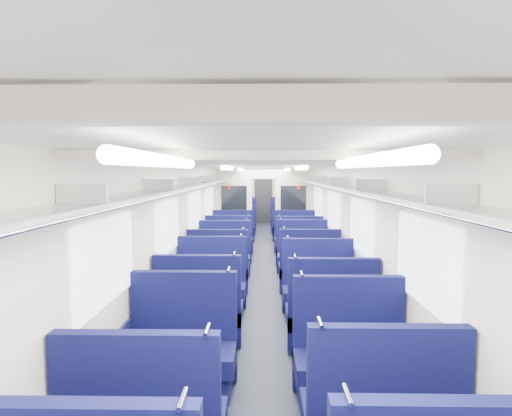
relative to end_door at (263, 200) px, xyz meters
name	(u,v)px	position (x,y,z in m)	size (l,w,h in m)	color
floor	(264,274)	(0.00, -8.94, -1.00)	(2.80, 18.00, 0.01)	black
ceiling	(264,165)	(0.00, -8.94, 1.35)	(2.80, 18.00, 0.01)	white
wall_left	(199,220)	(-1.40, -8.94, 0.18)	(0.02, 18.00, 2.35)	silver
dado_left	(200,258)	(-1.39, -8.94, -0.65)	(0.03, 17.90, 0.70)	#111239
wall_right	(329,220)	(1.40, -8.94, 0.18)	(0.02, 18.00, 2.35)	silver
dado_right	(328,258)	(1.39, -8.94, -0.65)	(0.03, 17.90, 0.70)	#111239
wall_far	(263,196)	(0.00, 0.06, 0.18)	(2.80, 0.02, 2.35)	silver
luggage_rack_left	(207,183)	(-1.21, -8.94, 0.97)	(0.36, 17.40, 0.18)	#B2B5BA
luggage_rack_right	(321,183)	(1.21, -8.94, 0.97)	(0.36, 17.40, 0.18)	#B2B5BA
windows	(264,211)	(0.00, -9.40, 0.42)	(2.78, 15.60, 0.75)	white
ceiling_fittings	(264,168)	(0.00, -9.20, 1.29)	(2.70, 16.06, 0.11)	silver
end_door	(263,200)	(0.00, 0.00, 0.00)	(0.75, 0.06, 2.00)	black
bulkhead	(264,205)	(0.00, -5.57, 0.23)	(2.80, 0.10, 2.35)	silver
seat_6	(182,353)	(-0.83, -13.68, -0.63)	(1.09, 0.60, 1.22)	#0E1045
seat_7	(350,362)	(0.83, -13.84, -0.63)	(1.09, 0.60, 1.22)	#0E1045
seat_8	(199,315)	(-0.83, -12.56, -0.63)	(1.09, 0.60, 1.22)	#0E1045
seat_9	(331,320)	(0.83, -12.71, -0.63)	(1.09, 0.60, 1.22)	#0E1045
seat_10	(211,289)	(-0.83, -11.39, -0.63)	(1.09, 0.60, 1.22)	#0E1045
seat_11	(319,293)	(0.83, -11.57, -0.63)	(1.09, 0.60, 1.22)	#0E1045
seat_12	(219,272)	(-0.83, -10.30, -0.63)	(1.09, 0.60, 1.22)	#0E1045
seat_13	(309,272)	(0.83, -10.25, -0.63)	(1.09, 0.60, 1.22)	#0E1045
seat_14	(224,260)	(-0.83, -9.25, -0.63)	(1.09, 0.60, 1.22)	#0E1045
seat_15	(303,258)	(0.83, -9.06, -0.63)	(1.09, 0.60, 1.22)	#0E1045
seat_16	(229,248)	(-0.83, -7.94, -0.63)	(1.09, 0.60, 1.22)	#0E1045
seat_17	(299,249)	(0.83, -8.09, -0.63)	(1.09, 0.60, 1.22)	#0E1045
seat_18	(232,241)	(-0.83, -6.92, -0.63)	(1.09, 0.60, 1.22)	#0E1045
seat_19	(295,241)	(0.83, -6.91, -0.63)	(1.09, 0.60, 1.22)	#0E1045
seat_20	(237,230)	(-0.83, -4.90, -0.63)	(1.09, 0.60, 1.22)	#0E1045
seat_21	(290,230)	(0.83, -4.74, -0.63)	(1.09, 0.60, 1.22)	#0E1045
seat_22	(240,225)	(-0.83, -3.64, -0.63)	(1.09, 0.60, 1.22)	#0E1045
seat_23	(288,225)	(0.83, -3.70, -0.63)	(1.09, 0.60, 1.22)	#0E1045
seat_24	(241,221)	(-0.83, -2.44, -0.63)	(1.09, 0.60, 1.22)	#0E1045
seat_25	(286,221)	(0.83, -2.59, -0.63)	(1.09, 0.60, 1.22)	#0E1045
seat_26	(243,218)	(-0.83, -1.38, -0.63)	(1.09, 0.60, 1.22)	#0E1045
seat_27	(284,218)	(0.83, -1.35, -0.63)	(1.09, 0.60, 1.22)	#0E1045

